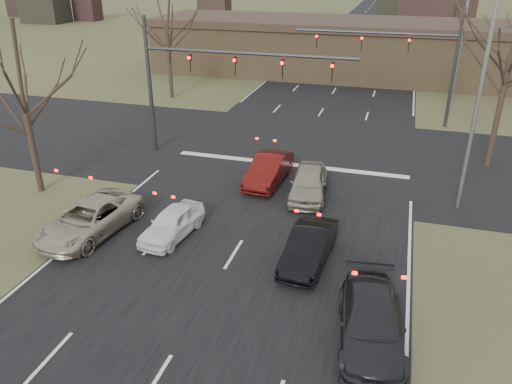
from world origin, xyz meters
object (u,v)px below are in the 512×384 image
car_black_hatch (309,247)px  car_white_sedan (172,223)px  streetlight_right_far (459,37)px  car_charcoal_sedan (371,323)px  building (367,49)px  mast_arm_near (201,71)px  streetlight_right_near (475,93)px  car_red_ahead (269,169)px  mast_arm_far (413,52)px  car_silver_ahead (308,183)px  car_silver_suv (90,219)px

car_black_hatch → car_white_sedan: bearing=-179.0°
streetlight_right_far → car_charcoal_sedan: streetlight_right_far is taller
building → streetlight_right_far: (7.32, -11.00, 2.92)m
mast_arm_near → car_white_sedan: size_ratio=3.27×
building → car_black_hatch: (1.00, -34.64, -1.98)m
streetlight_right_near → car_red_ahead: streetlight_right_near is taller
car_black_hatch → mast_arm_far: bearing=84.7°
mast_arm_far → car_white_sedan: 21.84m
mast_arm_near → streetlight_right_near: 14.38m
car_red_ahead → car_charcoal_sedan: bearing=-57.0°
streetlight_right_near → car_charcoal_sedan: streetlight_right_near is taller
car_charcoal_sedan → mast_arm_far: bearing=81.4°
car_silver_ahead → car_charcoal_sedan: bearing=-73.8°
streetlight_right_far → car_red_ahead: streetlight_right_far is taller
car_silver_ahead → mast_arm_near: bearing=146.4°
car_charcoal_sedan → car_silver_ahead: (-3.85, 9.72, 0.04)m
mast_arm_far → car_black_hatch: mast_arm_far is taller
car_black_hatch → car_red_ahead: (-3.50, 6.95, 0.04)m
car_black_hatch → car_silver_ahead: (-1.15, 5.84, 0.05)m
mast_arm_far → car_charcoal_sedan: 23.92m
building → streetlight_right_far: size_ratio=4.24×
mast_arm_near → car_red_ahead: (4.73, -2.69, -4.34)m
car_white_sedan → car_silver_ahead: 7.35m
building → car_silver_ahead: bearing=-90.3°
streetlight_right_near → car_black_hatch: (-5.82, -6.64, -4.90)m
building → streetlight_right_near: streetlight_right_near is taller
mast_arm_near → mast_arm_far: 15.17m
car_silver_suv → building: bearing=84.1°
car_black_hatch → car_red_ahead: car_red_ahead is taller
car_silver_suv → streetlight_right_far: bearing=64.4°
building → car_white_sedan: bearing=-98.3°
mast_arm_far → car_charcoal_sedan: mast_arm_far is taller
car_white_sedan → car_charcoal_sedan: bearing=-18.4°
car_silver_suv → mast_arm_far: bearing=65.5°
car_silver_suv → car_black_hatch: 9.51m
building → car_black_hatch: size_ratio=10.16×
streetlight_right_far → car_silver_suv: streetlight_right_far is taller
car_red_ahead → building: bearing=88.0°
building → streetlight_right_far: bearing=-56.4°
streetlight_right_near → car_silver_ahead: size_ratio=2.30×
car_silver_ahead → mast_arm_far: bearing=67.1°
car_silver_suv → car_white_sedan: 3.59m
streetlight_right_far → car_red_ahead: 19.97m
mast_arm_near → car_silver_suv: mast_arm_near is taller
car_charcoal_sedan → car_red_ahead: bearing=112.4°
car_silver_suv → mast_arm_near: bearing=90.6°
mast_arm_far → car_silver_ahead: (-4.33, -13.80, -4.28)m
streetlight_right_near → car_silver_ahead: 8.53m
streetlight_right_near → mast_arm_near: bearing=167.9°
car_silver_ahead → car_white_sedan: bearing=-136.7°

